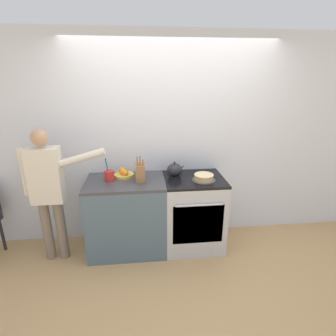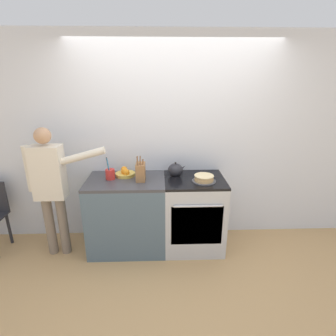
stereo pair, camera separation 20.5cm
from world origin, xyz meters
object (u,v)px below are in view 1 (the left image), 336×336
(tea_kettle, at_px, (175,170))
(fruit_bowl, at_px, (124,174))
(utensil_crock, at_px, (109,175))
(stove_range, at_px, (193,212))
(person_baker, at_px, (48,186))
(layer_cake, at_px, (204,178))
(knife_block, at_px, (141,172))

(tea_kettle, bearing_deg, fruit_bowl, 176.79)
(utensil_crock, distance_m, fruit_bowl, 0.20)
(stove_range, relative_size, person_baker, 0.59)
(layer_cake, relative_size, fruit_bowl, 1.16)
(layer_cake, xyz_separation_m, tea_kettle, (-0.32, 0.19, 0.04))
(knife_block, bearing_deg, fruit_bowl, 141.88)
(layer_cake, relative_size, utensil_crock, 1.01)
(fruit_bowl, xyz_separation_m, person_baker, (-0.82, -0.23, -0.03))
(utensil_crock, xyz_separation_m, person_baker, (-0.66, -0.12, -0.05))
(tea_kettle, xyz_separation_m, utensil_crock, (-0.78, -0.07, -0.01))
(stove_range, distance_m, person_baker, 1.73)
(tea_kettle, bearing_deg, knife_block, -163.41)
(layer_cake, xyz_separation_m, knife_block, (-0.74, 0.06, 0.07))
(stove_range, distance_m, fruit_bowl, 0.99)
(stove_range, height_order, utensil_crock, utensil_crock)
(stove_range, height_order, tea_kettle, tea_kettle)
(fruit_bowl, bearing_deg, stove_range, -9.15)
(layer_cake, height_order, tea_kettle, tea_kettle)
(person_baker, bearing_deg, tea_kettle, 7.79)
(fruit_bowl, height_order, person_baker, person_baker)
(knife_block, bearing_deg, person_baker, -175.79)
(utensil_crock, bearing_deg, layer_cake, -5.82)
(layer_cake, relative_size, knife_block, 0.92)
(knife_block, relative_size, utensil_crock, 1.10)
(fruit_bowl, distance_m, person_baker, 0.85)
(stove_range, xyz_separation_m, knife_block, (-0.64, -0.02, 0.57))
(stove_range, height_order, person_baker, person_baker)
(stove_range, xyz_separation_m, tea_kettle, (-0.22, 0.10, 0.54))
(stove_range, xyz_separation_m, utensil_crock, (-1.01, 0.03, 0.53))
(tea_kettle, bearing_deg, utensil_crock, -174.55)
(stove_range, distance_m, tea_kettle, 0.59)
(knife_block, distance_m, utensil_crock, 0.37)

